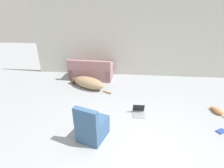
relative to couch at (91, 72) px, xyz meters
name	(u,v)px	position (x,y,z in m)	size (l,w,h in m)	color
ground_plane	(137,158)	(1.65, -3.80, -0.28)	(20.00, 20.00, 0.00)	#999EA3
wall_back	(135,41)	(1.65, 0.56, 1.12)	(7.98, 0.06, 2.79)	beige
couch	(91,72)	(0.00, 0.00, 0.00)	(1.66, 0.87, 0.82)	#A3757A
dog	(88,83)	(0.04, -0.83, -0.09)	(1.64, 0.98, 0.39)	#A38460
cat	(217,111)	(3.88, -2.05, -0.21)	(0.29, 0.48, 0.13)	#BC7A47
laptop_open	(139,111)	(1.75, -2.29, -0.20)	(0.33, 0.35, 0.26)	gray
book_blue	(221,131)	(3.63, -2.85, -0.27)	(0.26, 0.23, 0.02)	#28428E
side_chair	(92,127)	(0.69, -3.33, 0.01)	(0.69, 0.75, 0.86)	#385B84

